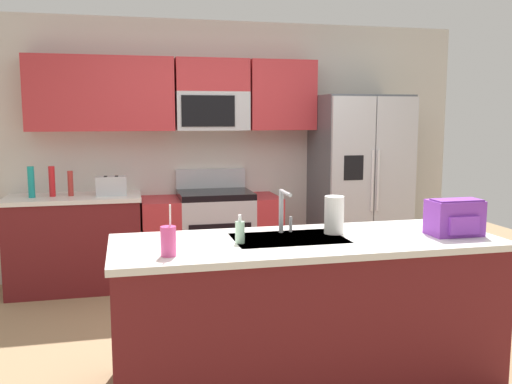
# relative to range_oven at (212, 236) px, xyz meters

# --- Properties ---
(ground_plane) EXTENTS (9.00, 9.00, 0.00)m
(ground_plane) POSITION_rel_range_oven_xyz_m (0.14, -1.80, -0.44)
(ground_plane) COLOR #997A56
(ground_plane) RESTS_ON ground
(kitchen_wall_unit) EXTENTS (5.20, 0.43, 2.60)m
(kitchen_wall_unit) POSITION_rel_range_oven_xyz_m (-0.00, 0.28, 1.03)
(kitchen_wall_unit) COLOR beige
(kitchen_wall_unit) RESTS_ON ground
(back_counter) EXTENTS (1.24, 0.63, 0.90)m
(back_counter) POSITION_rel_range_oven_xyz_m (-1.30, -0.00, 0.01)
(back_counter) COLOR maroon
(back_counter) RESTS_ON ground
(range_oven) EXTENTS (1.36, 0.61, 1.10)m
(range_oven) POSITION_rel_range_oven_xyz_m (0.00, 0.00, 0.00)
(range_oven) COLOR #B7BABF
(range_oven) RESTS_ON ground
(refrigerator) EXTENTS (0.90, 0.76, 1.85)m
(refrigerator) POSITION_rel_range_oven_xyz_m (1.55, -0.07, 0.48)
(refrigerator) COLOR #4C4F54
(refrigerator) RESTS_ON ground
(island_counter) EXTENTS (2.36, 0.86, 0.90)m
(island_counter) POSITION_rel_range_oven_xyz_m (0.25, -2.25, 0.01)
(island_counter) COLOR maroon
(island_counter) RESTS_ON ground
(toaster) EXTENTS (0.28, 0.16, 0.18)m
(toaster) POSITION_rel_range_oven_xyz_m (-0.95, -0.05, 0.55)
(toaster) COLOR #B7BABF
(toaster) RESTS_ON back_counter
(pepper_mill) EXTENTS (0.05, 0.05, 0.23)m
(pepper_mill) POSITION_rel_range_oven_xyz_m (-1.32, -0.00, 0.57)
(pepper_mill) COLOR #B2332D
(pepper_mill) RESTS_ON back_counter
(bottle_red) EXTENTS (0.06, 0.06, 0.28)m
(bottle_red) POSITION_rel_range_oven_xyz_m (-1.49, -0.00, 0.60)
(bottle_red) COLOR red
(bottle_red) RESTS_ON back_counter
(bottle_teal) EXTENTS (0.06, 0.06, 0.29)m
(bottle_teal) POSITION_rel_range_oven_xyz_m (-1.66, -0.04, 0.60)
(bottle_teal) COLOR teal
(bottle_teal) RESTS_ON back_counter
(sink_faucet) EXTENTS (0.08, 0.22, 0.28)m
(sink_faucet) POSITION_rel_range_oven_xyz_m (0.15, -2.06, 0.62)
(sink_faucet) COLOR #B7BABF
(sink_faucet) RESTS_ON island_counter
(drink_cup_pink) EXTENTS (0.08, 0.08, 0.28)m
(drink_cup_pink) POSITION_rel_range_oven_xyz_m (-0.61, -2.48, 0.54)
(drink_cup_pink) COLOR #EA4C93
(drink_cup_pink) RESTS_ON island_counter
(soap_dispenser) EXTENTS (0.06, 0.06, 0.17)m
(soap_dispenser) POSITION_rel_range_oven_xyz_m (-0.18, -2.27, 0.53)
(soap_dispenser) COLOR #A5D8B2
(soap_dispenser) RESTS_ON island_counter
(paper_towel_roll) EXTENTS (0.12, 0.12, 0.24)m
(paper_towel_roll) POSITION_rel_range_oven_xyz_m (0.46, -2.14, 0.58)
(paper_towel_roll) COLOR white
(paper_towel_roll) RESTS_ON island_counter
(backpack) EXTENTS (0.32, 0.22, 0.23)m
(backpack) POSITION_rel_range_oven_xyz_m (1.18, -2.36, 0.57)
(backpack) COLOR purple
(backpack) RESTS_ON island_counter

